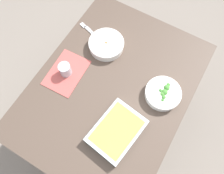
{
  "coord_description": "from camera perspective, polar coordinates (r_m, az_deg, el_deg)",
  "views": [
    {
      "loc": [
        0.45,
        0.26,
        2.01
      ],
      "look_at": [
        0.0,
        0.0,
        0.74
      ],
      "focal_mm": 36.24,
      "sensor_mm": 36.0,
      "label": 1
    }
  ],
  "objects": [
    {
      "name": "ground_plane",
      "position": [
        2.07,
        0.0,
        -7.82
      ],
      "size": [
        6.0,
        6.0,
        0.0
      ],
      "primitive_type": "plane",
      "color": "slate"
    },
    {
      "name": "dining_table",
      "position": [
        1.45,
        0.0,
        -1.35
      ],
      "size": [
        1.2,
        0.9,
        0.74
      ],
      "color": "#4C3D33",
      "rests_on": "ground_plane"
    },
    {
      "name": "placemat",
      "position": [
        1.44,
        -11.42,
        3.59
      ],
      "size": [
        0.29,
        0.21,
        0.0
      ],
      "primitive_type": "cube",
      "rotation": [
        0.0,
        0.0,
        0.05
      ],
      "color": "#B24C47",
      "rests_on": "dining_table"
    },
    {
      "name": "stew_bowl",
      "position": [
        1.47,
        -1.45,
        10.7
      ],
      "size": [
        0.23,
        0.23,
        0.06
      ],
      "color": "white",
      "rests_on": "dining_table"
    },
    {
      "name": "broccoli_bowl",
      "position": [
        1.36,
        12.72,
        -1.6
      ],
      "size": [
        0.21,
        0.21,
        0.07
      ],
      "color": "white",
      "rests_on": "dining_table"
    },
    {
      "name": "baking_dish",
      "position": [
        1.26,
        1.18,
        -11.09
      ],
      "size": [
        0.33,
        0.26,
        0.06
      ],
      "color": "silver",
      "rests_on": "dining_table"
    },
    {
      "name": "drink_cup",
      "position": [
        1.4,
        -11.7,
        4.24
      ],
      "size": [
        0.07,
        0.07,
        0.08
      ],
      "color": "#B2BCC6",
      "rests_on": "dining_table"
    },
    {
      "name": "spoon_by_stew",
      "position": [
        1.54,
        -3.79,
        12.46
      ],
      "size": [
        0.08,
        0.17,
        0.01
      ],
      "color": "silver",
      "rests_on": "dining_table"
    },
    {
      "name": "fork_on_table",
      "position": [
        1.58,
        -6.03,
        14.14
      ],
      "size": [
        0.07,
        0.17,
        0.01
      ],
      "color": "silver",
      "rests_on": "dining_table"
    }
  ]
}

